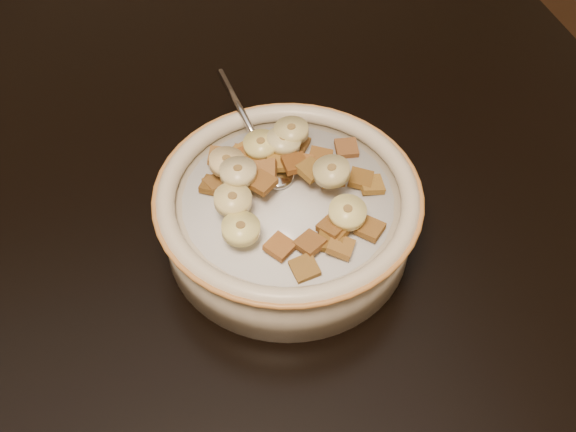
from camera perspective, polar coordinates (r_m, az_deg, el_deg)
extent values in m
cylinder|color=beige|center=(0.57, 0.00, -0.22)|extent=(0.22, 0.22, 0.05)
cylinder|color=silver|center=(0.55, 0.00, 1.53)|extent=(0.18, 0.18, 0.00)
ellipsoid|color=#B8B8B8|center=(0.57, -1.47, 4.24)|extent=(0.05, 0.06, 0.01)
cube|color=brown|center=(0.57, -1.75, 5.62)|extent=(0.03, 0.03, 0.01)
cube|color=brown|center=(0.56, -0.85, 4.87)|extent=(0.02, 0.02, 0.01)
cube|color=brown|center=(0.57, -2.98, 5.38)|extent=(0.03, 0.03, 0.01)
cube|color=brown|center=(0.51, 1.96, -2.43)|extent=(0.03, 0.03, 0.01)
cube|color=brown|center=(0.56, 1.15, 4.73)|extent=(0.03, 0.03, 0.01)
cube|color=brown|center=(0.52, 3.80, -2.16)|extent=(0.03, 0.03, 0.01)
cube|color=brown|center=(0.52, 4.28, -1.26)|extent=(0.03, 0.03, 0.01)
cube|color=brown|center=(0.52, 3.99, -0.92)|extent=(0.03, 0.03, 0.01)
cube|color=brown|center=(0.58, -3.94, 5.65)|extent=(0.03, 0.03, 0.01)
cube|color=brown|center=(0.54, -4.63, 2.55)|extent=(0.03, 0.03, 0.01)
cube|color=brown|center=(0.58, -2.92, 5.88)|extent=(0.03, 0.03, 0.01)
cube|color=brown|center=(0.56, 6.50, 3.30)|extent=(0.03, 0.03, 0.01)
cube|color=brown|center=(0.51, -0.73, -2.73)|extent=(0.03, 0.03, 0.01)
cube|color=#8C5417|center=(0.59, -1.56, 6.39)|extent=(0.03, 0.03, 0.01)
cube|color=brown|center=(0.58, -4.04, 5.24)|extent=(0.03, 0.03, 0.01)
cube|color=olive|center=(0.55, 2.02, 4.10)|extent=(0.03, 0.03, 0.01)
cube|color=brown|center=(0.58, -6.08, 5.30)|extent=(0.03, 0.03, 0.01)
cube|color=brown|center=(0.51, 4.71, -2.70)|extent=(0.03, 0.03, 0.01)
cube|color=#9C6336|center=(0.55, -2.09, 4.07)|extent=(0.03, 0.03, 0.01)
cube|color=brown|center=(0.56, -6.67, 2.73)|extent=(0.03, 0.03, 0.01)
cube|color=brown|center=(0.59, 0.85, 6.52)|extent=(0.03, 0.03, 0.01)
cube|color=brown|center=(0.50, 1.49, -4.65)|extent=(0.02, 0.02, 0.01)
cube|color=brown|center=(0.57, 2.86, 5.15)|extent=(0.03, 0.03, 0.01)
cube|color=brown|center=(0.56, -6.31, 2.95)|extent=(0.03, 0.03, 0.01)
cube|color=brown|center=(0.55, 0.63, 4.69)|extent=(0.02, 0.02, 0.01)
cube|color=brown|center=(0.55, 4.00, 3.40)|extent=(0.02, 0.02, 0.01)
cube|color=brown|center=(0.55, -3.75, 3.38)|extent=(0.03, 0.03, 0.01)
cube|color=brown|center=(0.58, -4.10, 5.49)|extent=(0.03, 0.03, 0.01)
cube|color=#915B21|center=(0.53, 7.30, -1.11)|extent=(0.03, 0.03, 0.01)
cube|color=brown|center=(0.54, -2.33, 2.98)|extent=(0.03, 0.03, 0.01)
cube|color=olive|center=(0.56, 7.43, 2.81)|extent=(0.02, 0.02, 0.01)
cube|color=brown|center=(0.59, 5.22, 6.03)|extent=(0.02, 0.02, 0.01)
cylinder|color=#EEE28D|center=(0.52, 5.31, 0.32)|extent=(0.04, 0.04, 0.01)
cylinder|color=#FFF17D|center=(0.51, -4.21, -1.15)|extent=(0.04, 0.04, 0.01)
cylinder|color=#D1C47A|center=(0.53, 3.89, 3.98)|extent=(0.04, 0.04, 0.01)
cylinder|color=#D4C070|center=(0.57, -2.43, 6.35)|extent=(0.04, 0.04, 0.01)
cylinder|color=#FBE593|center=(0.52, -4.93, 1.46)|extent=(0.04, 0.04, 0.01)
cylinder|color=#CDBA7C|center=(0.58, 0.30, 7.59)|extent=(0.04, 0.04, 0.01)
cylinder|color=#C8B981|center=(0.57, -0.40, 6.65)|extent=(0.04, 0.04, 0.02)
cylinder|color=beige|center=(0.56, -5.45, 4.80)|extent=(0.04, 0.04, 0.01)
cylinder|color=#F5E4A1|center=(0.54, -4.46, 3.92)|extent=(0.04, 0.04, 0.01)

